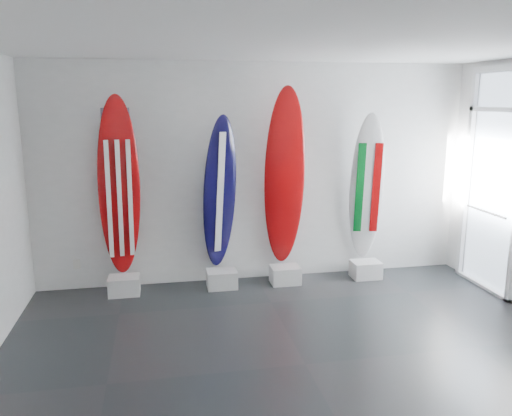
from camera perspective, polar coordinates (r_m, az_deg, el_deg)
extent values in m
plane|color=black|center=(5.10, 5.63, -17.23)|extent=(6.00, 6.00, 0.00)
plane|color=white|center=(4.47, 6.47, 18.56)|extent=(6.00, 6.00, 0.00)
plane|color=silver|center=(6.95, 0.06, 3.90)|extent=(6.00, 0.00, 6.00)
plane|color=silver|center=(2.40, 24.00, -13.46)|extent=(6.00, 0.00, 6.00)
cube|color=silver|center=(6.87, -14.71, -8.49)|extent=(0.40, 0.30, 0.24)
ellipsoid|color=#8A0607|center=(6.64, -15.25, 2.28)|extent=(0.56, 0.33, 2.34)
cube|color=silver|center=(6.90, -3.88, -8.04)|extent=(0.40, 0.30, 0.24)
ellipsoid|color=black|center=(6.69, -4.13, 1.64)|extent=(0.56, 0.49, 2.09)
cube|color=silver|center=(7.05, 3.33, -7.58)|extent=(0.40, 0.30, 0.24)
ellipsoid|color=#8A0607|center=(6.81, 3.26, 3.39)|extent=(0.57, 0.38, 2.45)
cube|color=silver|center=(7.42, 12.33, -6.83)|extent=(0.40, 0.30, 0.24)
ellipsoid|color=silver|center=(7.22, 12.44, 2.21)|extent=(0.53, 0.42, 2.10)
cube|color=silver|center=(7.16, -19.67, -6.04)|extent=(0.09, 0.02, 0.13)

